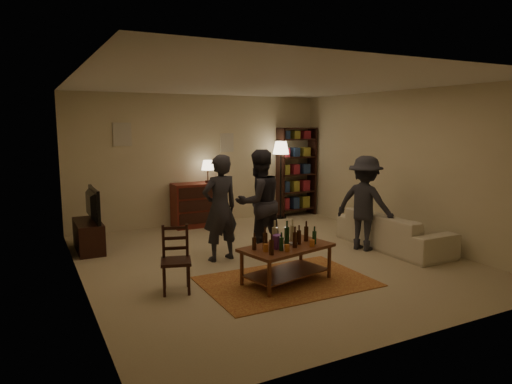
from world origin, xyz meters
TOP-DOWN VIEW (x-y plane):
  - floor at (0.00, 0.00)m, footprint 6.00×6.00m
  - room_shell at (-0.65, 2.98)m, footprint 6.00×6.00m
  - rug at (-0.30, -1.03)m, footprint 2.20×1.50m
  - coffee_table at (-0.31, -1.03)m, footprint 1.33×0.91m
  - dining_chair at (-1.71, -0.65)m, footprint 0.46×0.46m
  - tv_stand at (-2.44, 1.80)m, footprint 0.40×1.00m
  - dresser at (-0.19, 2.71)m, footprint 1.00×0.50m
  - bookshelf at (2.25, 2.78)m, footprint 0.90×0.34m
  - floor_lamp at (1.75, 2.65)m, footprint 0.36×0.36m
  - sofa at (2.20, -0.40)m, footprint 0.81×2.08m
  - person_left at (-0.69, 0.31)m, footprint 0.65×0.48m
  - person_right at (0.00, 0.36)m, footprint 0.90×0.74m
  - person_by_sofa at (1.70, -0.24)m, footprint 0.95×1.17m

SIDE VIEW (x-z plane):
  - floor at x=0.00m, z-range 0.00..0.00m
  - rug at x=-0.30m, z-range 0.00..0.01m
  - sofa at x=2.20m, z-range 0.00..0.61m
  - tv_stand at x=-2.44m, z-range -0.14..0.91m
  - coffee_table at x=-0.31m, z-range 0.01..0.85m
  - dining_chair at x=-1.71m, z-range 0.02..0.87m
  - dresser at x=-0.19m, z-range -0.20..1.16m
  - person_by_sofa at x=1.70m, z-range 0.00..1.58m
  - person_left at x=-0.69m, z-range 0.00..1.65m
  - person_right at x=0.00m, z-range 0.00..1.70m
  - bookshelf at x=2.25m, z-range 0.03..2.04m
  - floor_lamp at x=1.75m, z-range 0.60..2.32m
  - room_shell at x=-0.65m, z-range -1.19..4.81m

